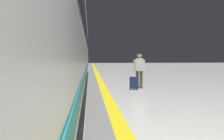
% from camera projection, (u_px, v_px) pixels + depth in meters
% --- Properties ---
extents(safety_line_strip, '(0.36, 80.00, 0.01)m').
position_uv_depth(safety_line_strip, '(104.00, 90.00, 10.27)').
color(safety_line_strip, yellow).
rests_on(safety_line_strip, ground).
extents(tactile_edge_band, '(0.75, 80.00, 0.01)m').
position_uv_depth(tactile_edge_band, '(96.00, 91.00, 10.23)').
color(tactile_edge_band, slate).
rests_on(tactile_edge_band, ground).
extents(high_speed_train, '(2.94, 34.98, 4.97)m').
position_uv_depth(high_speed_train, '(27.00, 18.00, 5.79)').
color(high_speed_train, '#38383D').
rests_on(high_speed_train, ground).
extents(passenger_near, '(0.53, 0.25, 1.71)m').
position_uv_depth(passenger_near, '(139.00, 68.00, 10.90)').
color(passenger_near, brown).
rests_on(passenger_near, ground).
extents(suitcase_near, '(0.43, 0.35, 0.59)m').
position_uv_depth(suitcase_near, '(134.00, 83.00, 10.57)').
color(suitcase_near, '#19234C').
rests_on(suitcase_near, ground).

